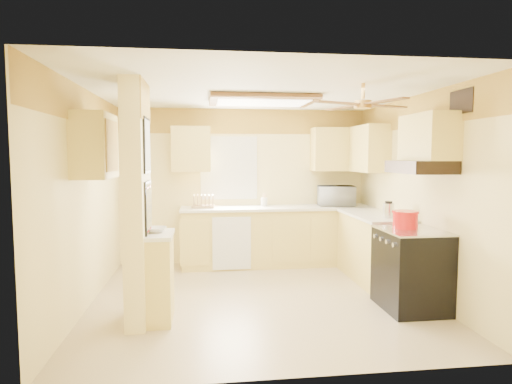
{
  "coord_description": "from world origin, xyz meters",
  "views": [
    {
      "loc": [
        -0.67,
        -5.06,
        1.74
      ],
      "look_at": [
        0.0,
        0.35,
        1.28
      ],
      "focal_mm": 30.0,
      "sensor_mm": 36.0,
      "label": 1
    }
  ],
  "objects": [
    {
      "name": "floor",
      "position": [
        0.0,
        0.0,
        0.0
      ],
      "size": [
        4.0,
        4.0,
        0.0
      ],
      "primitive_type": "plane",
      "color": "#C8B28B",
      "rests_on": "ground"
    },
    {
      "name": "ceiling",
      "position": [
        0.0,
        0.0,
        2.5
      ],
      "size": [
        4.0,
        4.0,
        0.0
      ],
      "primitive_type": "plane",
      "rotation": [
        3.14,
        0.0,
        0.0
      ],
      "color": "white",
      "rests_on": "wall_back"
    },
    {
      "name": "wall_back",
      "position": [
        0.0,
        1.9,
        1.25
      ],
      "size": [
        4.0,
        0.0,
        4.0
      ],
      "primitive_type": "plane",
      "rotation": [
        1.57,
        0.0,
        0.0
      ],
      "color": "#FFEA9B",
      "rests_on": "floor"
    },
    {
      "name": "wall_front",
      "position": [
        0.0,
        -1.9,
        1.25
      ],
      "size": [
        4.0,
        0.0,
        4.0
      ],
      "primitive_type": "plane",
      "rotation": [
        -1.57,
        0.0,
        0.0
      ],
      "color": "#FFEA9B",
      "rests_on": "floor"
    },
    {
      "name": "wall_left",
      "position": [
        -2.0,
        0.0,
        1.25
      ],
      "size": [
        0.0,
        3.8,
        3.8
      ],
      "primitive_type": "plane",
      "rotation": [
        1.57,
        0.0,
        1.57
      ],
      "color": "#FFEA9B",
      "rests_on": "floor"
    },
    {
      "name": "wall_right",
      "position": [
        2.0,
        0.0,
        1.25
      ],
      "size": [
        0.0,
        3.8,
        3.8
      ],
      "primitive_type": "plane",
      "rotation": [
        1.57,
        0.0,
        -1.57
      ],
      "color": "#FFEA9B",
      "rests_on": "floor"
    },
    {
      "name": "wallpaper_border",
      "position": [
        0.0,
        1.88,
        2.3
      ],
      "size": [
        4.0,
        0.02,
        0.4
      ],
      "primitive_type": "cube",
      "color": "#FBCD4A",
      "rests_on": "wall_back"
    },
    {
      "name": "partition_column",
      "position": [
        -1.35,
        -0.55,
        1.25
      ],
      "size": [
        0.2,
        0.7,
        2.5
      ],
      "primitive_type": "cube",
      "color": "#FFEA9B",
      "rests_on": "floor"
    },
    {
      "name": "partition_ledge",
      "position": [
        -1.13,
        -0.55,
        0.45
      ],
      "size": [
        0.25,
        0.55,
        0.9
      ],
      "primitive_type": "cube",
      "color": "#FFE474",
      "rests_on": "floor"
    },
    {
      "name": "ledge_top",
      "position": [
        -1.13,
        -0.55,
        0.92
      ],
      "size": [
        0.28,
        0.58,
        0.04
      ],
      "primitive_type": "cube",
      "color": "white",
      "rests_on": "partition_ledge"
    },
    {
      "name": "lower_cabinets_back",
      "position": [
        0.5,
        1.6,
        0.45
      ],
      "size": [
        3.0,
        0.6,
        0.9
      ],
      "primitive_type": "cube",
      "color": "#FFE474",
      "rests_on": "floor"
    },
    {
      "name": "lower_cabinets_right",
      "position": [
        1.7,
        0.6,
        0.45
      ],
      "size": [
        0.6,
        1.4,
        0.9
      ],
      "primitive_type": "cube",
      "color": "#FFE474",
      "rests_on": "floor"
    },
    {
      "name": "countertop_back",
      "position": [
        0.5,
        1.59,
        0.92
      ],
      "size": [
        3.04,
        0.64,
        0.04
      ],
      "primitive_type": "cube",
      "color": "white",
      "rests_on": "lower_cabinets_back"
    },
    {
      "name": "countertop_right",
      "position": [
        1.69,
        0.6,
        0.92
      ],
      "size": [
        0.64,
        1.44,
        0.04
      ],
      "primitive_type": "cube",
      "color": "white",
      "rests_on": "lower_cabinets_right"
    },
    {
      "name": "dishwasher_panel",
      "position": [
        -0.25,
        1.29,
        0.43
      ],
      "size": [
        0.58,
        0.02,
        0.8
      ],
      "primitive_type": "cube",
      "color": "white",
      "rests_on": "lower_cabinets_back"
    },
    {
      "name": "window",
      "position": [
        -0.25,
        1.89,
        1.55
      ],
      "size": [
        0.92,
        0.02,
        1.02
      ],
      "color": "white",
      "rests_on": "wall_back"
    },
    {
      "name": "upper_cab_back_left",
      "position": [
        -0.85,
        1.72,
        1.85
      ],
      "size": [
        0.6,
        0.35,
        0.7
      ],
      "primitive_type": "cube",
      "color": "#FFE474",
      "rests_on": "wall_back"
    },
    {
      "name": "upper_cab_back_right",
      "position": [
        1.55,
        1.72,
        1.85
      ],
      "size": [
        0.9,
        0.35,
        0.7
      ],
      "primitive_type": "cube",
      "color": "#FFE474",
      "rests_on": "wall_back"
    },
    {
      "name": "upper_cab_right",
      "position": [
        1.82,
        1.25,
        1.85
      ],
      "size": [
        0.35,
        1.0,
        0.7
      ],
      "primitive_type": "cube",
      "color": "#FFE474",
      "rests_on": "wall_right"
    },
    {
      "name": "upper_cab_left_wall",
      "position": [
        -1.82,
        -0.25,
        1.85
      ],
      "size": [
        0.35,
        0.75,
        0.7
      ],
      "primitive_type": "cube",
      "color": "#FFE474",
      "rests_on": "wall_left"
    },
    {
      "name": "upper_cab_over_stove",
      "position": [
        1.82,
        -0.55,
        1.95
      ],
      "size": [
        0.35,
        0.76,
        0.52
      ],
      "primitive_type": "cube",
      "color": "#FFE474",
      "rests_on": "wall_right"
    },
    {
      "name": "stove",
      "position": [
        1.67,
        -0.55,
        0.46
      ],
      "size": [
        0.68,
        0.77,
        0.92
      ],
      "color": "black",
      "rests_on": "floor"
    },
    {
      "name": "range_hood",
      "position": [
        1.74,
        -0.55,
        1.62
      ],
      "size": [
        0.5,
        0.76,
        0.14
      ],
      "primitive_type": "cube",
      "color": "black",
      "rests_on": "upper_cab_over_stove"
    },
    {
      "name": "poster_menu",
      "position": [
        -1.24,
        -0.55,
        1.85
      ],
      "size": [
        0.02,
        0.42,
        0.57
      ],
      "color": "black",
      "rests_on": "partition_column"
    },
    {
      "name": "poster_nashville",
      "position": [
        -1.24,
        -0.55,
        1.2
      ],
      "size": [
        0.02,
        0.42,
        0.57
      ],
      "color": "black",
      "rests_on": "partition_column"
    },
    {
      "name": "ceiling_light_panel",
      "position": [
        0.1,
        0.5,
        2.46
      ],
      "size": [
        1.35,
        0.95,
        0.06
      ],
      "color": "brown",
      "rests_on": "ceiling"
    },
    {
      "name": "ceiling_fan",
      "position": [
        1.0,
        -0.7,
        2.29
      ],
      "size": [
        1.15,
        1.15,
        0.26
      ],
      "color": "gold",
      "rests_on": "ceiling"
    },
    {
      "name": "vent_grate",
      "position": [
        1.98,
        -0.9,
        2.3
      ],
      "size": [
        0.02,
        0.4,
        0.25
      ],
      "primitive_type": "cube",
      "color": "black",
      "rests_on": "wall_right"
    },
    {
      "name": "microwave",
      "position": [
        1.47,
        1.62,
        1.1
      ],
      "size": [
        0.64,
        0.49,
        0.32
      ],
      "primitive_type": "imported",
      "rotation": [
        0.0,
        0.0,
        2.97
      ],
      "color": "white",
      "rests_on": "countertop_back"
    },
    {
      "name": "bowl",
      "position": [
        -1.17,
        -0.51,
        0.97
      ],
      "size": [
        0.22,
        0.22,
        0.05
      ],
      "primitive_type": "imported",
      "rotation": [
        0.0,
        0.0,
        -0.02
      ],
      "color": "white",
      "rests_on": "ledge_top"
    },
    {
      "name": "dutch_oven",
      "position": [
        1.63,
        -0.44,
        1.02
      ],
      "size": [
        0.3,
        0.3,
        0.2
      ],
      "color": "red",
      "rests_on": "stove"
    },
    {
      "name": "kettle",
      "position": [
        1.73,
        0.21,
        1.04
      ],
      "size": [
        0.14,
        0.14,
        0.22
      ],
      "color": "silver",
      "rests_on": "countertop_right"
    },
    {
      "name": "dish_rack",
      "position": [
        -0.67,
        1.62,
        1.01
      ],
      "size": [
        0.36,
        0.28,
        0.2
      ],
      "color": "#D7B27C",
      "rests_on": "countertop_back"
    },
    {
      "name": "utensil_crock",
      "position": [
        0.3,
        1.7,
        1.01
      ],
      "size": [
        0.1,
        0.1,
        0.21
      ],
      "color": "white",
      "rests_on": "countertop_back"
    }
  ]
}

